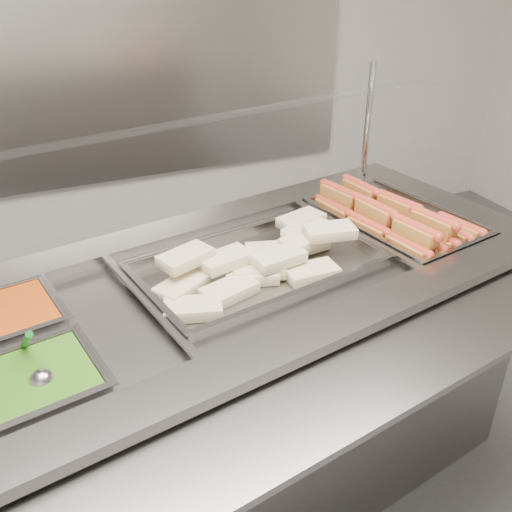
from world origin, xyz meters
name	(u,v)px	position (x,y,z in m)	size (l,w,h in m)	color
back_panel	(111,82)	(0.00, 2.45, 1.20)	(3.00, 0.04, 1.20)	#9B9691
steam_counter	(243,387)	(0.01, 0.47, 0.50)	(2.23, 1.29, 1.01)	slate
tray_rail	(364,380)	(0.11, -0.10, 0.95)	(2.03, 0.76, 0.06)	gray
sneeze_guard	(198,125)	(-0.04, 0.71, 1.41)	(1.87, 0.66, 0.49)	silver
pan_hotdogs	(394,227)	(0.69, 0.59, 0.96)	(0.49, 0.67, 0.11)	gray
pan_wraps	(259,270)	(0.07, 0.48, 0.97)	(0.83, 0.58, 0.08)	gray
pan_peas	(29,395)	(-0.67, 0.18, 0.96)	(0.38, 0.32, 0.11)	gray
hotdogs_in_buns	(391,217)	(0.67, 0.58, 1.01)	(0.43, 0.61, 0.13)	#A05421
tortilla_wraps	(267,256)	(0.10, 0.48, 1.02)	(0.73, 0.46, 0.11)	tan
serving_spoon	(39,373)	(-0.64, 0.18, 1.01)	(0.07, 0.19, 0.16)	#ABABB0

